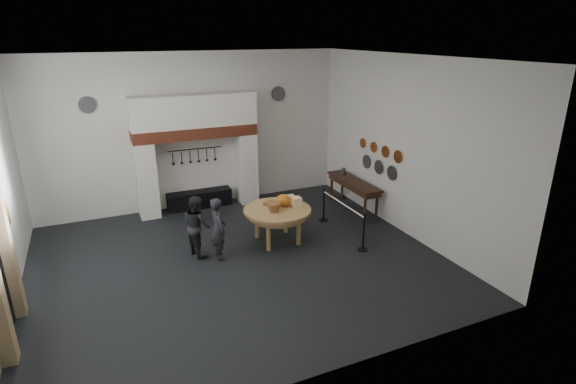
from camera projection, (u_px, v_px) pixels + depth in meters
name	position (u px, v px, depth m)	size (l,w,h in m)	color
floor	(239.00, 261.00, 10.37)	(9.00, 8.00, 0.02)	black
ceiling	(230.00, 58.00, 8.85)	(9.00, 8.00, 0.02)	silver
wall_back	(193.00, 132.00, 13.05)	(9.00, 0.02, 4.50)	silver
wall_front	(323.00, 243.00, 6.17)	(9.00, 0.02, 4.50)	silver
wall_right	(405.00, 147.00, 11.34)	(0.02, 8.00, 4.50)	silver
chimney_pier_left	(146.00, 180.00, 12.58)	(0.55, 0.70, 2.15)	silver
chimney_pier_right	(246.00, 168.00, 13.71)	(0.55, 0.70, 2.15)	silver
hearth_brick_band	(195.00, 132.00, 12.73)	(3.50, 0.72, 0.32)	#9E442B
chimney_hood	(194.00, 110.00, 12.52)	(3.50, 0.70, 0.90)	silver
iron_range	(200.00, 199.00, 13.48)	(1.90, 0.45, 0.50)	black
utensil_rail	(195.00, 149.00, 13.15)	(0.02, 0.02, 1.60)	black
door_jamb_far	(6.00, 252.00, 7.99)	(0.22, 0.30, 2.60)	tan
wall_plaque	(7.00, 215.00, 8.81)	(0.05, 0.34, 0.44)	gold
work_table	(277.00, 210.00, 11.08)	(1.67, 1.67, 0.07)	tan
pumpkin	(283.00, 200.00, 11.18)	(0.36, 0.36, 0.31)	orange
cheese_block_big	(297.00, 202.00, 11.18)	(0.22, 0.22, 0.24)	#FFDC98
cheese_block_small	(291.00, 199.00, 11.44)	(0.18, 0.18, 0.20)	#F6E593
wicker_basket	(274.00, 208.00, 10.85)	(0.32, 0.32, 0.22)	brown
bread_loaf	(268.00, 202.00, 11.31)	(0.31, 0.18, 0.13)	#9B5837
visitor_near	(218.00, 229.00, 10.28)	(0.54, 0.36, 1.48)	black
visitor_far	(197.00, 226.00, 10.47)	(0.71, 0.55, 1.46)	black
side_table	(354.00, 182.00, 13.09)	(0.55, 2.20, 0.06)	#371F14
pewter_jug	(343.00, 171.00, 13.56)	(0.12, 0.12, 0.22)	#55555A
copper_pan_a	(398.00, 157.00, 11.59)	(0.34, 0.34, 0.03)	#C6662D
copper_pan_b	(385.00, 152.00, 12.07)	(0.32, 0.32, 0.03)	#C6662D
copper_pan_c	(374.00, 147.00, 12.54)	(0.30, 0.30, 0.03)	#C6662D
copper_pan_d	(363.00, 143.00, 13.01)	(0.28, 0.28, 0.03)	#C6662D
pewter_plate_left	(392.00, 173.00, 11.93)	(0.40, 0.40, 0.03)	#4C4C51
pewter_plate_mid	(379.00, 167.00, 12.45)	(0.40, 0.40, 0.03)	#4C4C51
pewter_plate_right	(367.00, 162.00, 12.97)	(0.40, 0.40, 0.03)	#4C4C51
pewter_plate_back_left	(87.00, 105.00, 11.66)	(0.44, 0.44, 0.03)	#4C4C51
pewter_plate_back_right	(278.00, 94.00, 13.73)	(0.44, 0.44, 0.03)	#4C4C51
barrier_post_near	(364.00, 233.00, 10.73)	(0.05, 0.05, 0.90)	black
barrier_post_far	(324.00, 205.00, 12.45)	(0.05, 0.05, 0.90)	black
barrier_rope	(343.00, 204.00, 11.45)	(0.04, 0.04, 2.00)	white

